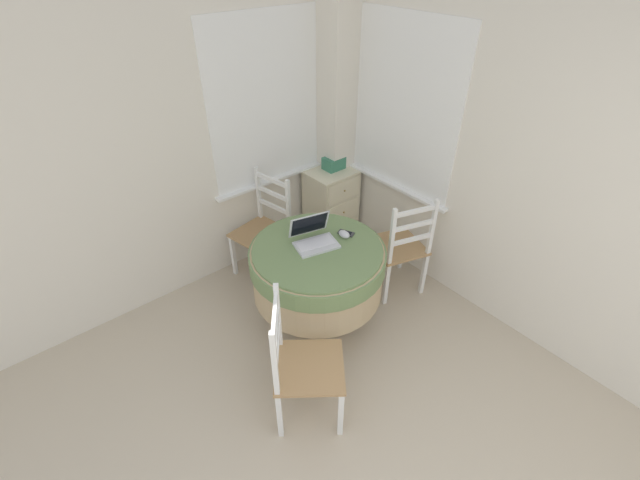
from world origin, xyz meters
TOP-DOWN VIEW (x-y plane):
  - corner_room_shell at (1.35, 2.09)m, footprint 4.53×5.12m
  - round_dining_table at (1.09, 2.14)m, footprint 1.03×1.03m
  - laptop at (1.11, 2.21)m, footprint 0.37×0.34m
  - computer_mouse at (1.34, 2.12)m, footprint 0.07×0.10m
  - cell_phone at (1.38, 2.14)m, footprint 0.11×0.14m
  - dining_chair_near_back_window at (1.14, 2.97)m, footprint 0.51×0.50m
  - dining_chair_near_right_window at (1.89, 2.00)m, footprint 0.54×0.55m
  - dining_chair_camera_near at (0.48, 1.57)m, footprint 0.60×0.60m
  - corner_cabinet at (2.00, 3.02)m, footprint 0.48×0.41m
  - storage_box at (2.04, 3.04)m, footprint 0.20×0.15m

SIDE VIEW (x-z plane):
  - corner_cabinet at x=2.00m, z-range 0.00..0.76m
  - dining_chair_near_back_window at x=1.14m, z-range -0.03..0.95m
  - dining_chair_near_right_window at x=1.89m, z-range -0.03..0.95m
  - dining_chair_camera_near at x=0.48m, z-range -0.03..0.95m
  - round_dining_table at x=1.09m, z-range 0.19..0.95m
  - cell_phone at x=1.38m, z-range 0.76..0.77m
  - computer_mouse at x=1.34m, z-range 0.76..0.81m
  - laptop at x=1.11m, z-range 0.70..0.91m
  - storage_box at x=2.04m, z-range 0.76..0.88m
  - corner_room_shell at x=1.35m, z-range 0.00..2.55m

